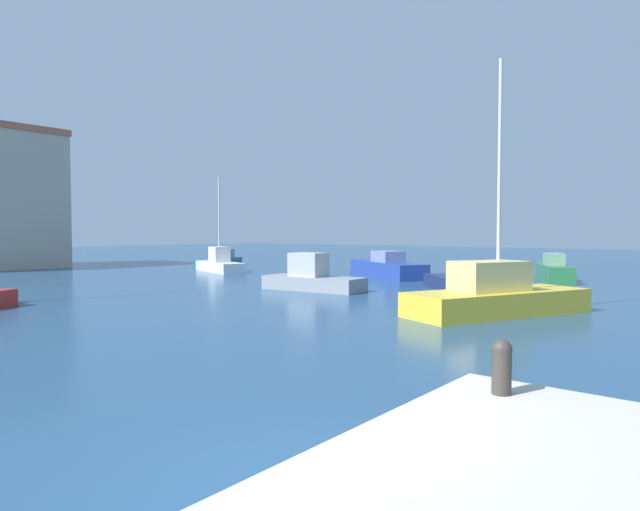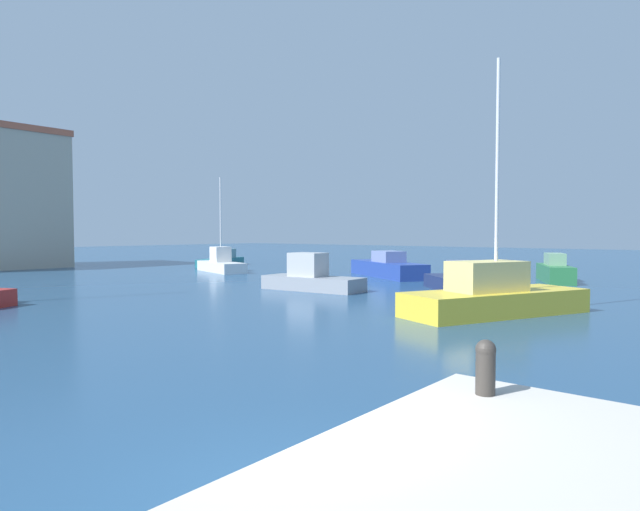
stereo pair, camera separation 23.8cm
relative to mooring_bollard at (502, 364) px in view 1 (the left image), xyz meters
The scene contains 9 objects.
water 25.17m from the mooring_bollard, 58.36° to the left, with size 160.00×160.00×0.00m, color navy.
mooring_bollard is the anchor object (origin of this frame).
sailboat_yellow_inner_mooring 13.36m from the mooring_bollard, 21.67° to the left, with size 7.16×4.77×8.79m.
motorboat_white_behind_lamppost 34.47m from the mooring_bollard, 54.81° to the left, with size 3.37×5.74×1.81m.
motorboat_green_distant_north 27.90m from the mooring_bollard, 14.92° to the left, with size 5.02×3.39×1.65m.
motorboat_blue_far_right 29.06m from the mooring_bollard, 34.79° to the left, with size 5.54×7.35×1.65m.
sailboat_teal_near_pier 42.04m from the mooring_bollard, 53.83° to the left, with size 6.28×3.95×7.53m.
motorboat_navy_distant_east 20.31m from the mooring_bollard, 25.97° to the left, with size 5.37×5.50×1.52m.
motorboat_grey_far_left 20.93m from the mooring_bollard, 45.98° to the left, with size 2.21×5.29×1.84m.
Camera 1 is at (-4.33, -3.71, 2.87)m, focal length 30.85 mm.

